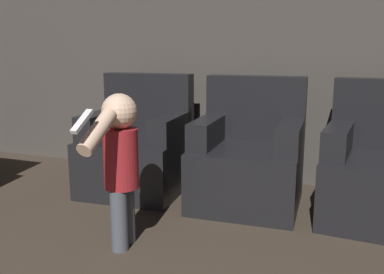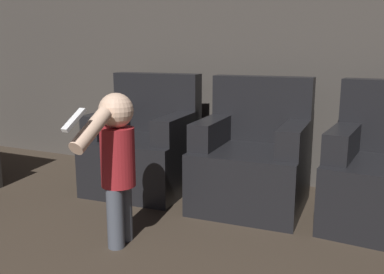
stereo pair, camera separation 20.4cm
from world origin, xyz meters
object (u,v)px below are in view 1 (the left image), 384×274
Objects in this scene: armchair_right at (384,172)px; person_toddler at (120,159)px; armchair_middle at (248,160)px; armchair_left at (138,150)px.

armchair_right reaches higher than person_toddler.
armchair_middle is 1.15m from person_toddler.
armchair_right is at bearing -3.46° from armchair_left.
armchair_middle is (0.95, 0.00, 0.00)m from armchair_left.
person_toddler is (-0.53, -1.00, 0.21)m from armchair_middle.
armchair_left is 1.90m from armchair_right.
armchair_right is 1.80m from person_toddler.
armchair_middle is 0.95m from armchair_right.
armchair_middle is 1.00× the size of armchair_right.
person_toddler is (0.41, -1.00, 0.21)m from armchair_left.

